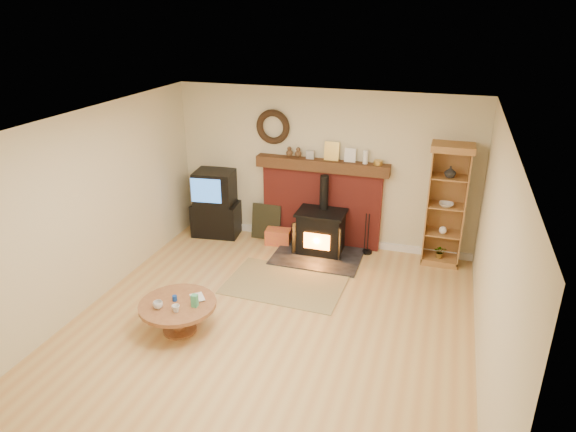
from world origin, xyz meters
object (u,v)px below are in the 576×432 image
(tv_unit, at_px, (216,204))
(coffee_table, at_px, (178,308))
(wood_stove, at_px, (320,233))
(curio_cabinet, at_px, (446,205))

(tv_unit, relative_size, coffee_table, 1.22)
(wood_stove, height_order, coffee_table, wood_stove)
(wood_stove, distance_m, coffee_table, 2.89)
(tv_unit, bearing_deg, coffee_table, -74.18)
(tv_unit, height_order, coffee_table, tv_unit)
(wood_stove, bearing_deg, coffee_table, -113.08)
(curio_cabinet, distance_m, coffee_table, 4.27)
(wood_stove, xyz_separation_m, coffee_table, (-1.13, -2.66, -0.02))
(wood_stove, bearing_deg, curio_cabinet, 8.45)
(wood_stove, xyz_separation_m, tv_unit, (-1.94, 0.20, 0.21))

